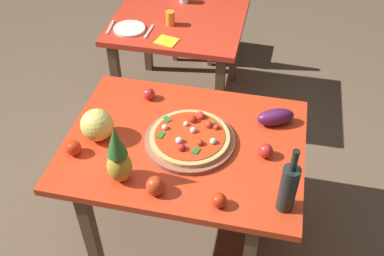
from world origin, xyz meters
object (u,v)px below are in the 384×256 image
Objects in this scene: tomato_beside_pepper at (266,151)px; drinking_glass_juice at (170,18)px; pizza_board at (190,140)px; tomato_by_bottle at (73,148)px; background_table at (179,32)px; tomato_near_board at (219,200)px; knife_utensil at (149,31)px; bell_pepper at (155,186)px; fork_utensil at (110,27)px; wine_bottle at (288,187)px; melon at (97,125)px; tomato_at_corner at (149,94)px; napkin_folded at (167,41)px; pizza at (190,136)px; dining_chair at (195,10)px; eggplant at (276,117)px; dinner_plate at (129,29)px; pineapple_left at (118,157)px; display_table at (185,154)px.

tomato_beside_pepper is 0.72× the size of drinking_glass_juice.
pizza_board is 5.91× the size of tomato_by_bottle.
tomato_beside_pepper reaches higher than background_table.
tomato_near_board is 1.54m from knife_utensil.
bell_pepper is at bearing -102.98° from pizza_board.
knife_utensil is at bearing -5.19° from fork_utensil.
drinking_glass_juice is at bearing 12.52° from fork_utensil.
wine_bottle is 3.68× the size of bell_pepper.
melon is 0.40m from tomato_at_corner.
background_table is at bearing 89.36° from napkin_folded.
background_table is 0.30m from knife_utensil.
pizza reaches higher than tomato_beside_pepper.
dining_chair is 8.93× the size of bell_pepper.
pizza is 0.47m from eggplant.
tomato_near_board reaches higher than dinner_plate.
melon reaches higher than drinking_glass_juice.
pineapple_left reaches higher than fork_utensil.
fork_utensil is (-1.20, 0.76, -0.04)m from eggplant.
drinking_glass_juice is at bearing 123.96° from tomato_beside_pepper.
fork_utensil is at bearing 134.45° from wine_bottle.
display_table is 6.05× the size of eggplant.
tomato_beside_pepper is (0.85, 0.04, -0.05)m from melon.
display_table is 16.58× the size of tomato_beside_pepper.
wine_bottle is (0.86, -2.19, 0.40)m from dining_chair.
tomato_by_bottle is 1.20m from knife_utensil.
bell_pepper is (-0.57, -0.04, -0.09)m from wine_bottle.
tomato_near_board is (0.58, -2.24, 0.30)m from dining_chair.
pizza_board is 1.19m from drinking_glass_juice.
bell_pepper is 0.76m from eggplant.
dinner_plate is at bearing 74.54° from dining_chair.
wine_bottle is at bearing -61.11° from background_table.
tomato_near_board is (0.29, -0.01, -0.01)m from bell_pepper.
knife_utensil is at bearing 117.85° from tomato_near_board.
fork_utensil is (-0.42, -0.88, 0.27)m from dining_chair.
tomato_near_board is 1.01× the size of tomato_at_corner.
pineapple_left reaches higher than napkin_folded.
knife_utensil is (-0.15, -0.23, 0.12)m from background_table.
dining_chair is 1.01m from fork_utensil.
bell_pepper is at bearing -78.29° from drinking_glass_juice.
bell_pepper is at bearing -144.32° from tomato_beside_pepper.
drinking_glass_juice is 0.29m from dinner_plate.
pineapple_left is 2.29× the size of napkin_folded.
bell_pepper is (0.38, -0.29, -0.04)m from melon.
tomato_at_corner is (-0.80, 0.61, -0.10)m from wine_bottle.
dining_chair is 4.72× the size of knife_utensil.
tomato_at_corner is at bearing -86.81° from background_table.
dining_chair is 12.63× the size of tomato_at_corner.
eggplant reaches higher than tomato_beside_pepper.
tomato_at_corner is at bearing 94.48° from dining_chair.
tomato_near_board is 0.49× the size of napkin_folded.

